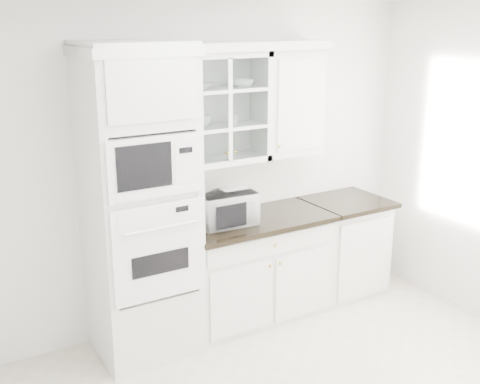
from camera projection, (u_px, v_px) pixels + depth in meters
room_shell at (302, 142)px, 3.89m from camera, size 4.00×3.50×2.70m
oven_column at (140, 205)px, 4.50m from camera, size 0.76×0.68×2.40m
base_cabinet_run at (254, 267)px, 5.24m from camera, size 1.32×0.67×0.92m
extra_base_cabinet at (343, 245)px, 5.73m from camera, size 0.72×0.67×0.92m
upper_cabinet_glass at (220, 108)px, 4.84m from camera, size 0.80×0.33×0.90m
upper_cabinet_solid at (288, 102)px, 5.17m from camera, size 0.55×0.33×0.90m
crown_molding at (209, 47)px, 4.63m from camera, size 2.14×0.38×0.07m
countertop_microwave at (225, 208)px, 4.92m from camera, size 0.49×0.41×0.27m
bowl_a at (196, 86)px, 4.69m from camera, size 0.26×0.26×0.06m
bowl_b at (241, 83)px, 4.87m from camera, size 0.23×0.23×0.06m
cup_a at (203, 121)px, 4.81m from camera, size 0.14×0.14×0.09m
cup_b at (233, 119)px, 4.90m from camera, size 0.11×0.11×0.09m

